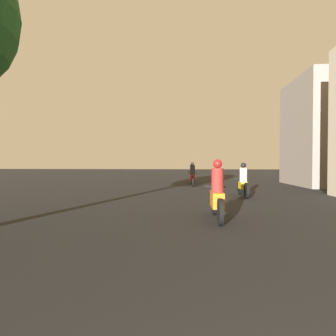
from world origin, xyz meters
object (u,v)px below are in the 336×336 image
Objects in this scene: motorcycle_yellow at (243,183)px; motorcycle_red at (192,176)px; motorcycle_orange at (217,195)px; motorcycle_white at (192,175)px; building_right_far at (325,132)px.

motorcycle_red is at bearing 105.71° from motorcycle_yellow.
motorcycle_orange reaches higher than motorcycle_white.
motorcycle_yellow is (1.73, 4.90, -0.03)m from motorcycle_orange.
motorcycle_white is at bearing 83.25° from motorcycle_orange.
motorcycle_yellow is at bearing 62.18° from motorcycle_orange.
motorcycle_orange is 10.28m from motorcycle_red.
motorcycle_yellow is at bearing -59.59° from motorcycle_red.
motorcycle_white is (-2.10, 8.24, -0.01)m from motorcycle_yellow.
building_right_far is (6.69, 6.22, 2.94)m from motorcycle_yellow.
building_right_far is (8.80, -2.03, 2.96)m from motorcycle_white.
motorcycle_white is (-0.37, 13.15, -0.04)m from motorcycle_orange.
motorcycle_red is at bearing 83.96° from motorcycle_orange.
motorcycle_yellow reaches higher than motorcycle_white.
building_right_far is at bearing 36.78° from motorcycle_yellow.
motorcycle_yellow is 0.29× the size of building_right_far.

